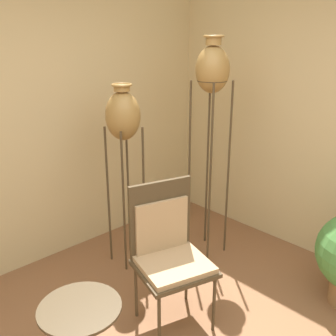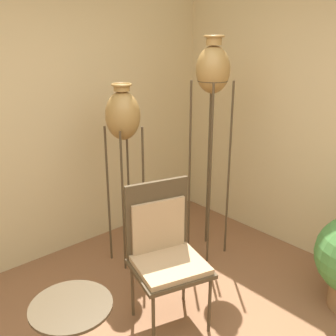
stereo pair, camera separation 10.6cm
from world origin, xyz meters
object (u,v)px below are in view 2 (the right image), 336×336
at_px(vase_stand_tall, 213,76).
at_px(side_table, 74,333).
at_px(chair, 165,247).
at_px(vase_stand_medium, 123,119).

xyz_separation_m(vase_stand_tall, side_table, (-1.79, -0.64, -1.22)).
xyz_separation_m(vase_stand_tall, chair, (-0.93, -0.43, -1.11)).
relative_size(vase_stand_tall, vase_stand_medium, 1.23).
relative_size(vase_stand_medium, chair, 1.56).
bearing_deg(chair, vase_stand_medium, 88.77).
height_order(vase_stand_tall, chair, vase_stand_tall).
height_order(chair, side_table, chair).
height_order(vase_stand_tall, vase_stand_medium, vase_stand_tall).
bearing_deg(chair, vase_stand_tall, 41.13).
relative_size(chair, side_table, 1.57).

